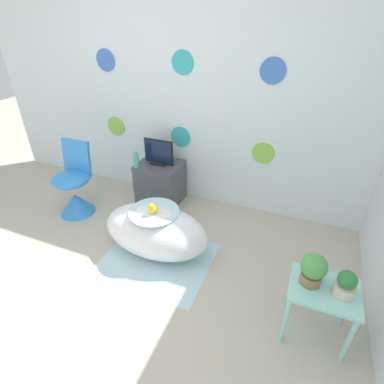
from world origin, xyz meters
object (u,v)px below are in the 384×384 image
(bathtub, at_px, (156,231))
(potted_plant_right, at_px, (346,285))
(potted_plant_left, at_px, (313,269))
(chair, at_px, (74,191))
(tv, at_px, (159,153))
(vase, at_px, (136,160))

(bathtub, xyz_separation_m, potted_plant_right, (1.51, -0.34, 0.30))
(bathtub, height_order, potted_plant_left, potted_plant_left)
(bathtub, bearing_deg, chair, 167.74)
(tv, bearing_deg, vase, -140.97)
(chair, height_order, potted_plant_right, chair)
(tv, bearing_deg, potted_plant_left, -33.87)
(bathtub, relative_size, tv, 2.89)
(vase, xyz_separation_m, potted_plant_left, (1.88, -0.97, 0.01))
(vase, bearing_deg, chair, -144.62)
(chair, xyz_separation_m, tv, (0.77, 0.56, 0.34))
(potted_plant_right, bearing_deg, vase, 154.45)
(chair, bearing_deg, bathtub, -12.26)
(tv, bearing_deg, potted_plant_right, -31.50)
(tv, height_order, vase, tv)
(chair, distance_m, potted_plant_right, 2.72)
(bathtub, xyz_separation_m, chair, (-1.13, 0.25, 0.03))
(vase, relative_size, potted_plant_right, 0.96)
(tv, relative_size, potted_plant_right, 1.84)
(chair, bearing_deg, potted_plant_left, -13.00)
(chair, relative_size, tv, 2.34)
(tv, xyz_separation_m, potted_plant_left, (1.68, -1.13, -0.04))
(potted_plant_left, relative_size, potted_plant_right, 1.23)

